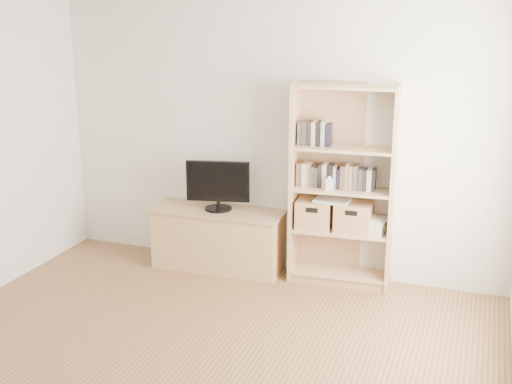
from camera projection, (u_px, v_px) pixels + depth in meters
The scene contains 11 objects.
back_wall at pixel (276, 140), 6.19m from camera, with size 4.50×0.02×2.60m, color silver.
tv_stand at pixel (219, 240), 6.42m from camera, with size 1.27×0.48×0.58m, color tan.
bookshelf at pixel (342, 186), 5.90m from camera, with size 0.95×0.34×1.89m, color tan.
television at pixel (218, 186), 6.27m from camera, with size 0.62×0.05×0.49m, color black.
books_row_mid at pixel (343, 176), 5.90m from camera, with size 0.87×0.17×0.23m, color brown.
books_row_upper at pixel (321, 135), 5.85m from camera, with size 0.36×0.13×0.19m, color brown.
baby_monitor at pixel (329, 185), 5.83m from camera, with size 0.06×0.04×0.11m, color white.
basket_left at pixel (314, 214), 6.05m from camera, with size 0.33×0.27×0.27m, color #AD844E.
basket_right at pixel (353, 217), 5.95m from camera, with size 0.33×0.27×0.27m, color #AD844E.
laptop at pixel (332, 200), 5.95m from camera, with size 0.31×0.22×0.02m, color white.
magazine_stack at pixel (376, 227), 5.91m from camera, with size 0.18×0.26×0.12m, color silver.
Camera 1 is at (1.91, -3.29, 2.53)m, focal length 45.00 mm.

